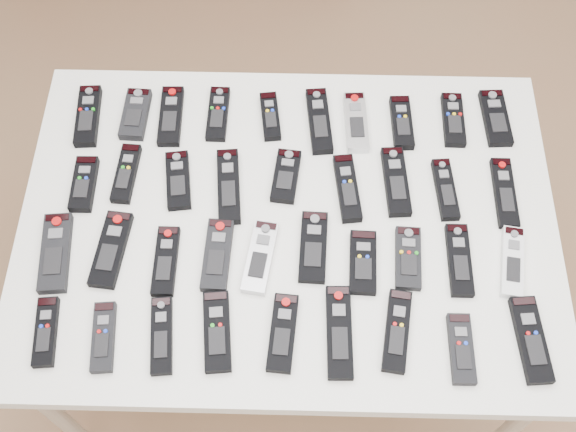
{
  "coord_description": "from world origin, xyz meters",
  "views": [
    {
      "loc": [
        0.05,
        -0.8,
        2.25
      ],
      "look_at": [
        0.03,
        0.01,
        0.8
      ],
      "focal_mm": 45.0,
      "sensor_mm": 36.0,
      "label": 1
    }
  ],
  "objects_px": {
    "remote_31": "(162,336)",
    "remote_34": "(339,332)",
    "remote_30": "(104,337)",
    "remote_9": "(496,118)",
    "remote_18": "(504,193)",
    "remote_20": "(111,249)",
    "remote_33": "(283,333)",
    "remote_27": "(459,260)",
    "remote_16": "(396,182)",
    "remote_14": "(286,176)",
    "remote_4": "(270,116)",
    "remote_8": "(453,120)",
    "remote_23": "(260,257)",
    "remote_6": "(356,122)",
    "remote_36": "(461,349)",
    "remote_0": "(88,116)",
    "remote_28": "(512,262)",
    "remote_25": "(363,262)",
    "remote_24": "(313,247)",
    "remote_10": "(84,184)",
    "remote_13": "(229,186)",
    "remote_26": "(408,258)",
    "remote_29": "(46,332)",
    "remote_7": "(402,123)",
    "remote_19": "(56,253)",
    "remote_21": "(166,261)",
    "remote_37": "(531,340)",
    "remote_11": "(126,174)",
    "remote_12": "(178,180)",
    "remote_22": "(217,255)",
    "remote_35": "(397,331)",
    "table": "(288,232)",
    "remote_15": "(347,188)",
    "remote_2": "(171,116)",
    "remote_17": "(445,190)"
  },
  "relations": [
    {
      "from": "remote_30",
      "to": "remote_34",
      "type": "distance_m",
      "value": 0.5
    },
    {
      "from": "remote_20",
      "to": "remote_33",
      "type": "relative_size",
      "value": 1.09
    },
    {
      "from": "remote_9",
      "to": "remote_18",
      "type": "bearing_deg",
      "value": -94.4
    },
    {
      "from": "remote_20",
      "to": "remote_14",
      "type": "bearing_deg",
      "value": 33.83
    },
    {
      "from": "remote_13",
      "to": "remote_28",
      "type": "xyz_separation_m",
      "value": [
        0.65,
        -0.18,
        -0.0
      ]
    },
    {
      "from": "table",
      "to": "remote_10",
      "type": "distance_m",
      "value": 0.5
    },
    {
      "from": "remote_22",
      "to": "remote_35",
      "type": "relative_size",
      "value": 0.96
    },
    {
      "from": "remote_10",
      "to": "remote_18",
      "type": "xyz_separation_m",
      "value": [
        1.0,
        0.0,
        -0.0
      ]
    },
    {
      "from": "remote_26",
      "to": "remote_33",
      "type": "distance_m",
      "value": 0.33
    },
    {
      "from": "remote_8",
      "to": "remote_23",
      "type": "distance_m",
      "value": 0.61
    },
    {
      "from": "remote_31",
      "to": "remote_14",
      "type": "bearing_deg",
      "value": 52.21
    },
    {
      "from": "remote_4",
      "to": "remote_16",
      "type": "xyz_separation_m",
      "value": [
        0.31,
        -0.19,
        0.0
      ]
    },
    {
      "from": "remote_8",
      "to": "remote_31",
      "type": "height_order",
      "value": "same"
    },
    {
      "from": "remote_7",
      "to": "remote_31",
      "type": "bearing_deg",
      "value": -135.62
    },
    {
      "from": "remote_27",
      "to": "remote_16",
      "type": "bearing_deg",
      "value": 122.88
    },
    {
      "from": "remote_26",
      "to": "remote_0",
      "type": "bearing_deg",
      "value": 157.09
    },
    {
      "from": "remote_34",
      "to": "remote_36",
      "type": "distance_m",
      "value": 0.26
    },
    {
      "from": "remote_21",
      "to": "remote_8",
      "type": "bearing_deg",
      "value": 31.0
    },
    {
      "from": "remote_31",
      "to": "remote_34",
      "type": "height_order",
      "value": "same"
    },
    {
      "from": "remote_10",
      "to": "remote_16",
      "type": "xyz_separation_m",
      "value": [
        0.74,
        0.02,
        0.0
      ]
    },
    {
      "from": "remote_18",
      "to": "remote_36",
      "type": "xyz_separation_m",
      "value": [
        -0.14,
        -0.39,
        0.0
      ]
    },
    {
      "from": "remote_6",
      "to": "remote_36",
      "type": "height_order",
      "value": "remote_6"
    },
    {
      "from": "remote_25",
      "to": "remote_2",
      "type": "bearing_deg",
      "value": 141.84
    },
    {
      "from": "table",
      "to": "remote_19",
      "type": "xyz_separation_m",
      "value": [
        -0.52,
        -0.1,
        0.07
      ]
    },
    {
      "from": "remote_25",
      "to": "remote_24",
      "type": "bearing_deg",
      "value": 163.61
    },
    {
      "from": "table",
      "to": "remote_15",
      "type": "xyz_separation_m",
      "value": [
        0.14,
        0.08,
        0.07
      ]
    },
    {
      "from": "remote_7",
      "to": "remote_19",
      "type": "height_order",
      "value": "same"
    },
    {
      "from": "remote_15",
      "to": "remote_18",
      "type": "xyz_separation_m",
      "value": [
        0.37,
        -0.0,
        -0.0
      ]
    },
    {
      "from": "remote_27",
      "to": "remote_12",
      "type": "bearing_deg",
      "value": 163.21
    },
    {
      "from": "remote_27",
      "to": "remote_37",
      "type": "xyz_separation_m",
      "value": [
        0.13,
        -0.18,
        0.0
      ]
    },
    {
      "from": "remote_0",
      "to": "remote_28",
      "type": "distance_m",
      "value": 1.08
    },
    {
      "from": "remote_14",
      "to": "remote_34",
      "type": "height_order",
      "value": "remote_14"
    },
    {
      "from": "table",
      "to": "remote_10",
      "type": "height_order",
      "value": "remote_10"
    },
    {
      "from": "remote_17",
      "to": "remote_31",
      "type": "relative_size",
      "value": 0.95
    },
    {
      "from": "remote_24",
      "to": "remote_9",
      "type": "bearing_deg",
      "value": 41.66
    },
    {
      "from": "remote_11",
      "to": "remote_28",
      "type": "relative_size",
      "value": 0.93
    },
    {
      "from": "remote_20",
      "to": "remote_37",
      "type": "relative_size",
      "value": 0.98
    },
    {
      "from": "remote_25",
      "to": "remote_31",
      "type": "xyz_separation_m",
      "value": [
        -0.43,
        -0.18,
        -0.0
      ]
    },
    {
      "from": "remote_14",
      "to": "remote_16",
      "type": "relative_size",
      "value": 0.77
    },
    {
      "from": "remote_30",
      "to": "remote_34",
      "type": "bearing_deg",
      "value": -2.14
    },
    {
      "from": "remote_18",
      "to": "remote_4",
      "type": "bearing_deg",
      "value": 159.33
    },
    {
      "from": "remote_18",
      "to": "remote_37",
      "type": "xyz_separation_m",
      "value": [
        0.01,
        -0.36,
        0.0
      ]
    },
    {
      "from": "remote_8",
      "to": "remote_25",
      "type": "xyz_separation_m",
      "value": [
        -0.24,
        -0.4,
        0.0
      ]
    },
    {
      "from": "remote_9",
      "to": "remote_36",
      "type": "xyz_separation_m",
      "value": [
        -0.14,
        -0.61,
        0.0
      ]
    },
    {
      "from": "remote_26",
      "to": "remote_4",
      "type": "bearing_deg",
      "value": 132.69
    },
    {
      "from": "remote_6",
      "to": "remote_14",
      "type": "height_order",
      "value": "remote_6"
    },
    {
      "from": "remote_23",
      "to": "remote_35",
      "type": "xyz_separation_m",
      "value": [
        0.3,
        -0.17,
        0.0
      ]
    },
    {
      "from": "remote_9",
      "to": "remote_29",
      "type": "xyz_separation_m",
      "value": [
        -1.02,
        -0.59,
        0.0
      ]
    },
    {
      "from": "table",
      "to": "remote_22",
      "type": "bearing_deg",
      "value": -147.48
    },
    {
      "from": "remote_16",
      "to": "remote_36",
      "type": "bearing_deg",
      "value": -78.04
    }
  ]
}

